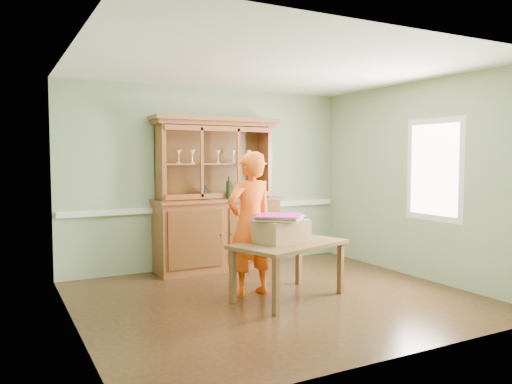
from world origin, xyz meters
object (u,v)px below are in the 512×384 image
cardboard_box (281,231)px  person (250,224)px  dining_table (289,249)px  china_hutch (217,216)px

cardboard_box → person: bearing=133.2°
cardboard_box → person: (-0.27, 0.28, 0.07)m
dining_table → person: person is taller
china_hutch → dining_table: 1.84m
china_hutch → cardboard_box: (0.06, -1.75, 0.01)m
dining_table → cardboard_box: bearing=116.1°
dining_table → cardboard_box: (-0.07, 0.07, 0.21)m
dining_table → person: bearing=115.3°
china_hutch → cardboard_box: china_hutch is taller
dining_table → cardboard_box: size_ratio=2.67×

